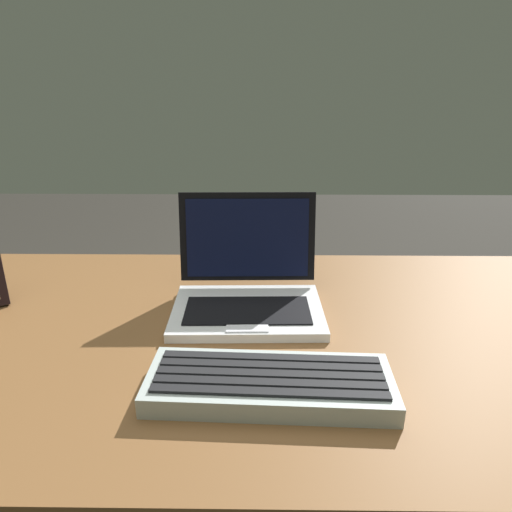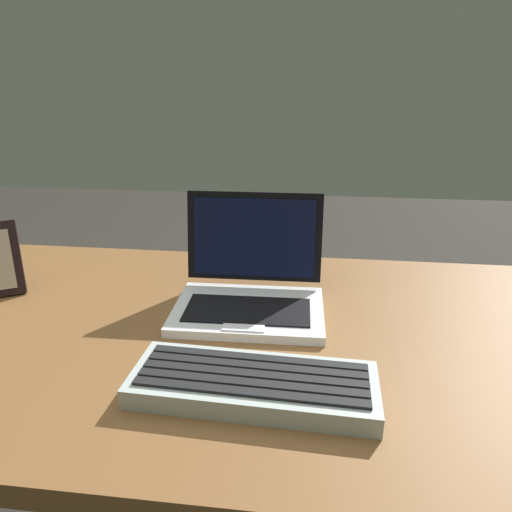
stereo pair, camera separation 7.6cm
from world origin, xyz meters
name	(u,v)px [view 1 (the left image)]	position (x,y,z in m)	size (l,w,h in m)	color
desk	(201,368)	(0.00, 0.00, 0.66)	(1.67, 0.69, 0.74)	brown
laptop_front	(248,288)	(0.08, 0.08, 0.78)	(0.27, 0.22, 0.20)	silver
external_keyboard	(270,383)	(0.12, -0.17, 0.76)	(0.33, 0.13, 0.03)	#B0BDB9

